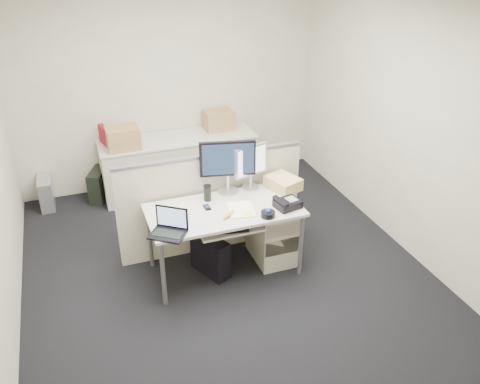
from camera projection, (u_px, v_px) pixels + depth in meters
name	position (u px, v px, depth m)	size (l,w,h in m)	color
floor	(225.00, 270.00, 5.31)	(4.00, 4.50, 0.01)	black
wall_back	(169.00, 85.00, 6.54)	(4.00, 0.02, 2.70)	#B7B39C
wall_front	(349.00, 304.00, 2.80)	(4.00, 0.02, 2.70)	#B7B39C
wall_right	(406.00, 125.00, 5.27)	(0.02, 4.50, 2.70)	#B7B39C
desk	(224.00, 215.00, 4.99)	(1.50, 0.75, 0.73)	#B3B0A8
keyboard_tray	(230.00, 228.00, 4.86)	(0.62, 0.32, 0.02)	#B3B0A8
drawer_pedestal	(272.00, 231.00, 5.36)	(0.40, 0.55, 0.65)	beige
cubicle_partition	(211.00, 204.00, 5.42)	(2.00, 0.06, 1.10)	beige
back_counter	(179.00, 164.00, 6.74)	(2.00, 0.60, 0.72)	beige
monitor_main	(228.00, 167.00, 5.14)	(0.57, 0.22, 0.57)	black
monitor_small	(251.00, 168.00, 5.23)	(0.39, 0.19, 0.48)	#B7B7BC
laptop	(167.00, 224.00, 4.49)	(0.31, 0.23, 0.23)	black
trackball	(268.00, 214.00, 4.82)	(0.14, 0.14, 0.05)	black
desk_phone	(288.00, 204.00, 4.97)	(0.24, 0.19, 0.08)	black
paper_stack	(241.00, 210.00, 4.94)	(0.24, 0.31, 0.01)	white
sticky_pad	(248.00, 214.00, 4.86)	(0.09, 0.09, 0.01)	#F6F044
travel_mug	(207.00, 193.00, 5.08)	(0.07, 0.07, 0.16)	black
banana	(229.00, 214.00, 4.83)	(0.18, 0.04, 0.04)	yellow
cellphone	(207.00, 207.00, 4.98)	(0.06, 0.11, 0.01)	black
manila_folders	(283.00, 183.00, 5.31)	(0.26, 0.34, 0.13)	#D7B872
keyboard	(226.00, 229.00, 4.81)	(0.42, 0.15, 0.02)	black
pc_tower_desk	(210.00, 256.00, 5.17)	(0.18, 0.44, 0.41)	black
pc_tower_spare_dark	(99.00, 184.00, 6.59)	(0.17, 0.42, 0.39)	black
pc_tower_spare_silver	(46.00, 193.00, 6.39)	(0.17, 0.41, 0.39)	#B7B7BC
cardboard_box_left	(123.00, 139.00, 6.19)	(0.39, 0.29, 0.29)	tan
cardboard_box_right	(219.00, 121.00, 6.78)	(0.38, 0.29, 0.27)	tan
red_binder	(104.00, 136.00, 6.32)	(0.06, 0.27, 0.25)	maroon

